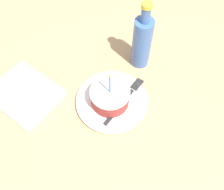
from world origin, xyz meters
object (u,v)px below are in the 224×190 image
object	(u,v)px
plate	(112,101)
bottle	(141,41)
cake_slice	(110,97)
marble_board	(25,94)
fork	(127,97)

from	to	relation	value
plate	bottle	xyz separation A→B (m)	(0.03, -0.19, 0.09)
cake_slice	bottle	xyz separation A→B (m)	(0.03, -0.20, 0.05)
bottle	marble_board	bearing A→B (deg)	58.14
cake_slice	plate	bearing A→B (deg)	-97.47
cake_slice	fork	size ratio (longest dim) A/B	0.73
plate	cake_slice	world-z (taller)	cake_slice
bottle	marble_board	size ratio (longest dim) A/B	1.21
fork	marble_board	size ratio (longest dim) A/B	0.95
cake_slice	marble_board	world-z (taller)	cake_slice
plate	cake_slice	distance (m)	0.04
bottle	fork	bearing A→B (deg)	110.82
bottle	marble_board	xyz separation A→B (m)	(0.21, 0.34, -0.09)
marble_board	plate	bearing A→B (deg)	-148.48
plate	marble_board	xyz separation A→B (m)	(0.24, 0.15, -0.00)
plate	marble_board	distance (m)	0.28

